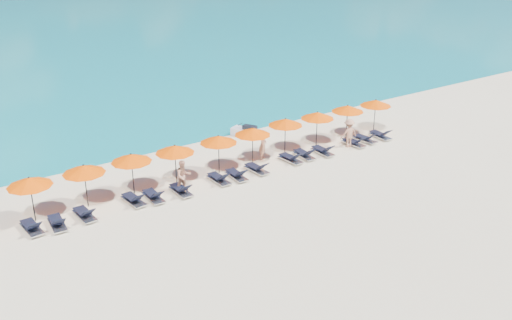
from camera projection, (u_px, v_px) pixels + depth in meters
ground at (289, 200)px, 29.03m from camera, size 1400.00×1400.00×0.00m
jetski at (248, 132)px, 37.72m from camera, size 1.68×2.31×0.77m
beachgoer_a at (263, 145)px, 33.81m from camera, size 0.79×0.79×1.85m
beachgoer_b at (183, 176)px, 29.68m from camera, size 0.86×0.51×1.73m
beachgoer_c at (349, 133)px, 35.73m from camera, size 1.25×0.69×1.84m
umbrella_0 at (29, 182)px, 26.24m from camera, size 2.10×2.10×2.28m
umbrella_1 at (84, 169)px, 27.60m from camera, size 2.10×2.10×2.28m
umbrella_2 at (131, 158)px, 28.95m from camera, size 2.10×2.10×2.28m
umbrella_3 at (175, 149)px, 30.10m from camera, size 2.10×2.10×2.28m
umbrella_4 at (218, 139)px, 31.49m from camera, size 2.10×2.10×2.28m
umbrella_5 at (252, 131)px, 32.70m from camera, size 2.10×2.10×2.28m
umbrella_6 at (285, 122)px, 34.28m from camera, size 2.10×2.10×2.28m
umbrella_7 at (317, 115)px, 35.50m from camera, size 2.10×2.10×2.28m
umbrella_8 at (348, 108)px, 36.84m from camera, size 2.10×2.10×2.28m
umbrella_9 at (376, 103)px, 38.03m from camera, size 2.10×2.10×2.28m
lounger_0 at (32, 227)px, 25.95m from camera, size 0.75×1.74×0.66m
lounger_1 at (57, 223)px, 26.32m from camera, size 0.75×1.74×0.66m
lounger_2 at (85, 214)px, 27.13m from camera, size 0.72×1.73×0.66m
lounger_3 at (134, 199)px, 28.58m from camera, size 0.77×1.75×0.66m
lounger_4 at (154, 196)px, 28.94m from camera, size 0.65×1.71×0.66m
lounger_5 at (181, 190)px, 29.62m from camera, size 0.63×1.71×0.66m
lounger_6 at (219, 178)px, 30.95m from camera, size 0.65×1.71×0.66m
lounger_7 at (237, 175)px, 31.42m from camera, size 0.68×1.72×0.66m
lounger_8 at (257, 168)px, 32.24m from camera, size 0.73×1.74×0.66m
lounger_9 at (291, 158)px, 33.66m from camera, size 0.72×1.73×0.66m
lounger_10 at (304, 154)px, 34.25m from camera, size 0.75×1.74×0.66m
lounger_11 at (323, 151)px, 34.80m from camera, size 0.68×1.72×0.66m
lounger_12 at (354, 142)px, 36.15m from camera, size 0.73×1.74×0.66m
lounger_13 at (365, 138)px, 36.79m from camera, size 0.77×1.75×0.66m
lounger_14 at (380, 135)px, 37.45m from camera, size 0.72×1.73×0.66m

